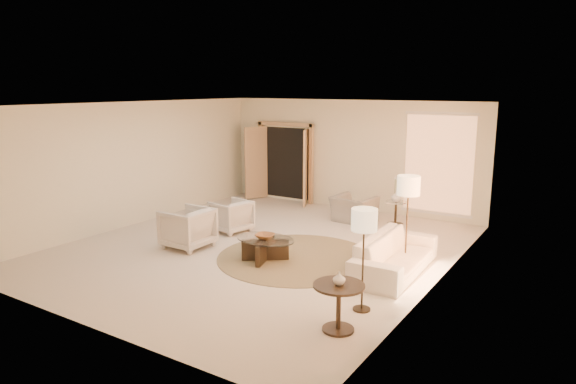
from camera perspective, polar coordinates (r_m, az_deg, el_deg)
The scene contains 18 objects.
room at distance 9.89m, azimuth -3.20°, elevation 1.55°, with size 7.04×8.04×2.83m.
windows_right at distance 8.51m, azimuth 16.50°, elevation -0.93°, with size 0.10×6.40×2.40m, color #FCA464, non-canonical shape.
window_back_corner at distance 12.46m, azimuth 16.36°, elevation 2.97°, with size 1.70×0.10×2.40m, color #FCA464, non-canonical shape.
curtains_right at distance 9.38m, azimuth 17.72°, elevation -0.17°, with size 0.06×5.20×2.60m, color tan, non-canonical shape.
french_doors at distance 14.12m, azimuth -0.46°, elevation 3.26°, with size 1.95×0.66×2.16m.
area_rug at distance 9.63m, azimuth 1.00°, elevation -7.28°, with size 2.98×2.98×0.01m, color #493C26.
sofa at distance 8.99m, azimuth 11.83°, elevation -6.79°, with size 2.22×0.87×0.65m, color silver.
armchair_left at distance 11.30m, azimuth -6.36°, elevation -2.49°, with size 0.75×0.70×0.77m, color silver.
armchair_right at distance 10.31m, azimuth -11.11°, elevation -3.73°, with size 0.85×0.79×0.87m, color silver.
accent_chair at distance 12.12m, azimuth 7.35°, elevation -1.41°, with size 0.94×0.61×0.82m, color gray.
coffee_table at distance 9.41m, azimuth -2.55°, elevation -6.09°, with size 1.46×1.46×0.42m.
end_table at distance 6.80m, azimuth 5.66°, elevation -11.76°, with size 0.68×0.68×0.64m.
side_table at distance 12.04m, azimuth 11.88°, elevation -2.05°, with size 0.47×0.47×0.55m.
floor_lamp_near at distance 9.05m, azimuth 13.24°, elevation 0.24°, with size 0.40×0.40×1.63m.
floor_lamp_far at distance 7.16m, azimuth 8.46°, elevation -3.59°, with size 0.36×0.36×1.49m.
bowl at distance 9.35m, azimuth -2.56°, elevation -4.93°, with size 0.34×0.34×0.08m, color brown.
end_vase at distance 6.70m, azimuth 5.70°, elevation -9.55°, with size 0.16×0.16×0.17m, color silver.
side_vase at distance 11.96m, azimuth 11.95°, elevation -0.48°, with size 0.24×0.24×0.25m, color silver.
Camera 1 is at (5.67, -7.91, 3.14)m, focal length 32.00 mm.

